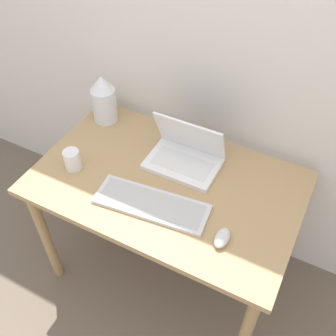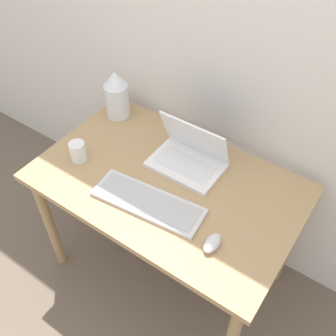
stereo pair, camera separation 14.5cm
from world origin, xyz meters
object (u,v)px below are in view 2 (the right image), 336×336
(keyboard, at_px, (148,202))
(mug, at_px, (78,152))
(mouse, at_px, (212,243))
(vase, at_px, (116,95))
(laptop, at_px, (189,155))

(keyboard, xyz_separation_m, mug, (-0.42, 0.03, 0.04))
(mug, bearing_deg, keyboard, -4.25)
(mouse, relative_size, mug, 1.01)
(vase, relative_size, mug, 2.62)
(vase, bearing_deg, keyboard, -38.98)
(vase, distance_m, mug, 0.37)
(keyboard, relative_size, mouse, 5.04)
(mouse, distance_m, vase, 0.91)
(laptop, bearing_deg, vase, 169.06)
(keyboard, height_order, vase, vase)
(laptop, xyz_separation_m, mug, (-0.43, -0.26, -0.00))
(keyboard, bearing_deg, laptop, 87.76)
(mouse, bearing_deg, laptop, 133.73)
(mouse, height_order, mug, mug)
(keyboard, xyz_separation_m, mouse, (0.32, -0.03, 0.01))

